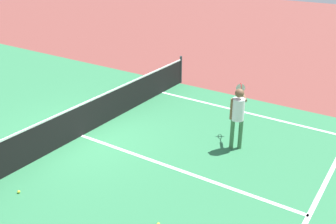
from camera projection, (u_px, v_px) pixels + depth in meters
ground_plane at (82, 136)px, 11.09m from camera, size 60.00×60.00×0.00m
court_surface_inbounds at (82, 136)px, 11.09m from camera, size 10.62×24.40×0.00m
line_sideline_right at (332, 133)px, 11.23m from camera, size 0.10×11.89×0.01m
line_service_near at (309, 216)px, 7.87m from camera, size 8.22×0.10×0.01m
line_center_service at (176, 169)px, 9.48m from camera, size 0.10×6.40×0.01m
net at (80, 120)px, 10.89m from camera, size 10.87×0.09×1.07m
player_near at (238, 112)px, 10.03m from camera, size 1.16×0.62×1.70m
tennis_ball_near_net at (19, 192)px, 8.56m from camera, size 0.07×0.07×0.07m
tennis_ball_mid_court at (158, 224)px, 7.59m from camera, size 0.07×0.07×0.07m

